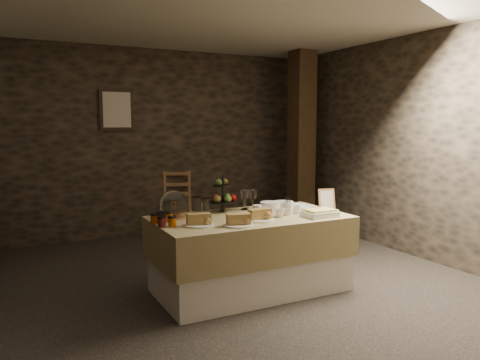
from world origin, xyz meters
name	(u,v)px	position (x,y,z in m)	size (l,w,h in m)	color
ground_plane	(197,291)	(0.00, 0.00, 0.00)	(5.50, 5.00, 0.01)	black
room_shell	(195,124)	(0.00, 0.00, 1.56)	(5.52, 5.02, 2.60)	black
buffet_table	(250,248)	(0.47, -0.19, 0.41)	(1.79, 0.95, 0.71)	white
chair	(176,206)	(0.62, 2.34, 0.39)	(0.53, 0.52, 0.69)	brown
timber_column	(301,142)	(2.34, 1.71, 1.30)	(0.30, 0.30, 2.60)	black
framed_picture	(117,110)	(-0.15, 2.47, 1.75)	(0.45, 0.04, 0.55)	#2E2218
plate_stack_a	(270,207)	(0.74, -0.09, 0.76)	(0.19, 0.19, 0.10)	white
plate_stack_b	(283,206)	(0.92, -0.05, 0.75)	(0.20, 0.20, 0.09)	white
cutlery_holder	(288,209)	(0.82, -0.28, 0.77)	(0.10, 0.10, 0.12)	white
cup_a	(263,212)	(0.58, -0.24, 0.75)	(0.11, 0.11, 0.09)	white
cup_b	(280,213)	(0.69, -0.35, 0.75)	(0.09, 0.09, 0.08)	white
mug_c	(257,210)	(0.56, -0.16, 0.76)	(0.09, 0.09, 0.10)	white
mug_d	(297,209)	(0.92, -0.28, 0.75)	(0.08, 0.08, 0.09)	white
bowl	(300,208)	(1.02, -0.19, 0.74)	(0.24, 0.24, 0.06)	white
cake_dome	(174,206)	(-0.18, 0.09, 0.81)	(0.26, 0.26, 0.26)	brown
fruit_stand	(224,197)	(0.35, 0.15, 0.85)	(0.26, 0.26, 0.37)	black
bread_platter_left	(199,221)	(-0.11, -0.34, 0.75)	(0.26, 0.26, 0.11)	white
bread_platter_center	(238,221)	(0.18, -0.50, 0.75)	(0.26, 0.26, 0.11)	white
bread_platter_right	(260,216)	(0.45, -0.39, 0.75)	(0.26, 0.26, 0.11)	white
jam_jars	(163,220)	(-0.36, -0.14, 0.75)	(0.20, 0.32, 0.07)	maroon
tart_dish	(320,213)	(1.03, -0.49, 0.74)	(0.30, 0.22, 0.07)	white
square_dish	(328,212)	(1.19, -0.42, 0.73)	(0.14, 0.14, 0.04)	white
menu_frame	(327,199)	(1.36, -0.17, 0.80)	(0.17, 0.02, 0.22)	brown
storage_jar_a	(196,205)	(0.07, 0.17, 0.79)	(0.10, 0.10, 0.16)	white
storage_jar_b	(206,205)	(0.18, 0.18, 0.78)	(0.09, 0.09, 0.14)	white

